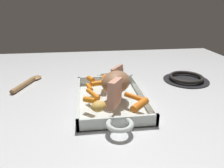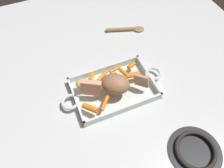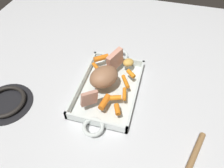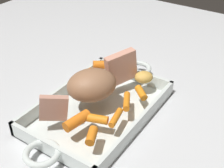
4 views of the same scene
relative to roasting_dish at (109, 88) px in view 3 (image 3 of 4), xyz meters
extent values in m
plane|color=silver|center=(0.00, 0.00, -0.01)|extent=(1.65, 1.65, 0.00)
cube|color=silver|center=(0.00, 0.00, -0.01)|extent=(0.35, 0.24, 0.01)
cube|color=silver|center=(0.00, 0.11, 0.01)|extent=(0.35, 0.01, 0.04)
cube|color=silver|center=(0.00, -0.11, 0.01)|extent=(0.35, 0.01, 0.04)
cube|color=silver|center=(0.17, 0.00, 0.01)|extent=(0.01, 0.24, 0.04)
cube|color=silver|center=(-0.17, 0.00, 0.01)|extent=(0.01, 0.24, 0.04)
torus|color=silver|center=(0.19, 0.00, 0.02)|extent=(0.08, 0.08, 0.01)
torus|color=silver|center=(-0.19, 0.00, 0.02)|extent=(0.08, 0.08, 0.01)
ellipsoid|color=#956647|center=(0.00, -0.02, 0.06)|extent=(0.15, 0.15, 0.08)
cube|color=tan|center=(-0.10, 0.00, 0.07)|extent=(0.09, 0.06, 0.09)
cube|color=tan|center=(0.11, -0.04, 0.06)|extent=(0.06, 0.06, 0.07)
cylinder|color=orange|center=(-0.03, 0.06, 0.03)|extent=(0.07, 0.05, 0.02)
cylinder|color=orange|center=(0.07, 0.04, 0.03)|extent=(0.04, 0.06, 0.02)
cylinder|color=orange|center=(0.10, 0.01, 0.04)|extent=(0.07, 0.03, 0.02)
cylinder|color=orange|center=(0.04, 0.07, 0.03)|extent=(0.06, 0.03, 0.02)
cylinder|color=orange|center=(-0.07, -0.07, 0.03)|extent=(0.06, 0.06, 0.02)
cylinder|color=orange|center=(-0.07, 0.08, 0.03)|extent=(0.04, 0.04, 0.02)
cylinder|color=orange|center=(0.12, 0.07, 0.03)|extent=(0.05, 0.03, 0.02)
cylinder|color=orange|center=(-0.13, -0.07, 0.04)|extent=(0.06, 0.07, 0.03)
ellipsoid|color=gold|center=(-0.13, 0.05, 0.04)|extent=(0.06, 0.06, 0.03)
cylinder|color=black|center=(0.17, -0.37, -0.01)|extent=(0.20, 0.20, 0.01)
torus|color=black|center=(0.17, -0.37, 0.00)|extent=(0.15, 0.15, 0.02)
cylinder|color=olive|center=(0.19, 0.35, 0.00)|extent=(0.16, 0.07, 0.02)
camera|label=1|loc=(-0.67, 0.08, 0.33)|focal=33.75mm
camera|label=2|loc=(-0.21, -0.49, 0.80)|focal=35.29mm
camera|label=3|loc=(0.52, 0.16, 0.65)|focal=32.98mm
camera|label=4|loc=(0.47, 0.35, 0.47)|focal=49.20mm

